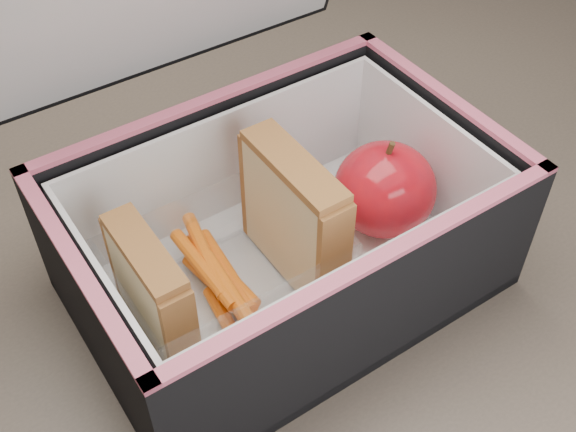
# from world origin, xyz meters

# --- Properties ---
(kitchen_table) EXTENTS (1.20, 0.80, 0.75)m
(kitchen_table) POSITION_xyz_m (0.00, 0.00, 0.66)
(kitchen_table) COLOR brown
(kitchen_table) RESTS_ON ground
(lunch_bag) EXTENTS (0.32, 0.28, 0.32)m
(lunch_bag) POSITION_xyz_m (0.01, -0.04, 0.82)
(lunch_bag) COLOR black
(lunch_bag) RESTS_ON kitchen_table
(plastic_tub) EXTENTS (0.16, 0.12, 0.07)m
(plastic_tub) POSITION_xyz_m (-0.04, -0.05, 0.80)
(plastic_tub) COLOR white
(plastic_tub) RESTS_ON lunch_bag
(sandwich_left) EXTENTS (0.02, 0.09, 0.10)m
(sandwich_left) POSITION_xyz_m (-0.10, -0.05, 0.82)
(sandwich_left) COLOR #CDB57E
(sandwich_left) RESTS_ON plastic_tub
(sandwich_right) EXTENTS (0.03, 0.10, 0.11)m
(sandwich_right) POSITION_xyz_m (0.02, -0.05, 0.82)
(sandwich_right) COLOR #CDB57E
(sandwich_right) RESTS_ON plastic_tub
(carrot_sticks) EXTENTS (0.04, 0.15, 0.03)m
(carrot_sticks) POSITION_xyz_m (-0.04, -0.05, 0.78)
(carrot_sticks) COLOR #D75100
(carrot_sticks) RESTS_ON plastic_tub
(paper_napkin) EXTENTS (0.11, 0.11, 0.01)m
(paper_napkin) POSITION_xyz_m (0.10, -0.05, 0.77)
(paper_napkin) COLOR white
(paper_napkin) RESTS_ON lunch_bag
(red_apple) EXTENTS (0.10, 0.10, 0.09)m
(red_apple) POSITION_xyz_m (0.11, -0.05, 0.81)
(red_apple) COLOR maroon
(red_apple) RESTS_ON paper_napkin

